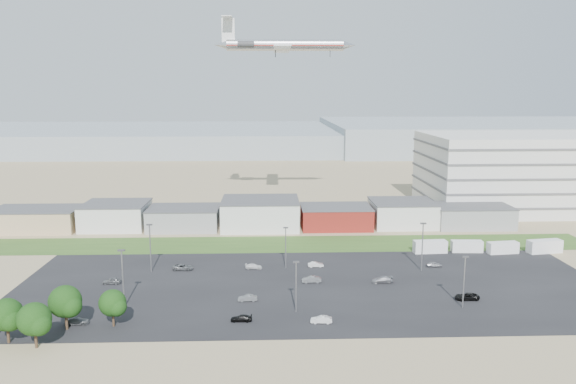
{
  "coord_description": "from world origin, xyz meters",
  "views": [
    {
      "loc": [
        -3.66,
        -88.92,
        39.14
      ],
      "look_at": [
        0.32,
        22.0,
        19.18
      ],
      "focal_mm": 35.0,
      "sensor_mm": 36.0,
      "label": 1
    }
  ],
  "objects_px": {
    "parked_car_7": "(312,279)",
    "parked_car_13": "(321,320)",
    "airliner": "(285,45)",
    "parked_car_10": "(77,321)",
    "box_trailer_a": "(430,247)",
    "parked_car_11": "(316,264)",
    "parked_car_12": "(382,280)",
    "parked_car_4": "(247,298)",
    "parked_car_8": "(434,265)",
    "parked_car_6": "(254,266)",
    "parked_car_3": "(241,318)",
    "parked_car_5": "(112,281)",
    "parked_car_9": "(183,267)",
    "parked_car_0": "(467,297)"
  },
  "relations": [
    {
      "from": "parked_car_7",
      "to": "parked_car_13",
      "type": "relative_size",
      "value": 1.09
    },
    {
      "from": "airliner",
      "to": "parked_car_10",
      "type": "xyz_separation_m",
      "value": [
        -38.45,
        -93.38,
        -53.11
      ]
    },
    {
      "from": "parked_car_10",
      "to": "box_trailer_a",
      "type": "bearing_deg",
      "value": -63.33
    },
    {
      "from": "box_trailer_a",
      "to": "parked_car_11",
      "type": "xyz_separation_m",
      "value": [
        -29.08,
        -10.42,
        -0.94
      ]
    },
    {
      "from": "parked_car_12",
      "to": "parked_car_4",
      "type": "bearing_deg",
      "value": -73.76
    },
    {
      "from": "parked_car_8",
      "to": "parked_car_10",
      "type": "height_order",
      "value": "parked_car_10"
    },
    {
      "from": "parked_car_4",
      "to": "parked_car_6",
      "type": "distance_m",
      "value": 19.64
    },
    {
      "from": "parked_car_12",
      "to": "parked_car_10",
      "type": "bearing_deg",
      "value": -73.77
    },
    {
      "from": "parked_car_4",
      "to": "parked_car_3",
      "type": "bearing_deg",
      "value": -6.84
    },
    {
      "from": "parked_car_5",
      "to": "parked_car_11",
      "type": "bearing_deg",
      "value": 103.23
    },
    {
      "from": "box_trailer_a",
      "to": "parked_car_7",
      "type": "relative_size",
      "value": 2.03
    },
    {
      "from": "airliner",
      "to": "parked_car_9",
      "type": "height_order",
      "value": "airliner"
    },
    {
      "from": "parked_car_5",
      "to": "parked_car_12",
      "type": "bearing_deg",
      "value": 89.15
    },
    {
      "from": "airliner",
      "to": "parked_car_7",
      "type": "distance_m",
      "value": 90.79
    },
    {
      "from": "parked_car_3",
      "to": "parked_car_10",
      "type": "relative_size",
      "value": 0.9
    },
    {
      "from": "parked_car_7",
      "to": "parked_car_8",
      "type": "bearing_deg",
      "value": 108.26
    },
    {
      "from": "airliner",
      "to": "parked_car_9",
      "type": "bearing_deg",
      "value": -110.46
    },
    {
      "from": "airliner",
      "to": "parked_car_0",
      "type": "relative_size",
      "value": 10.0
    },
    {
      "from": "parked_car_4",
      "to": "parked_car_5",
      "type": "bearing_deg",
      "value": -113.1
    },
    {
      "from": "parked_car_12",
      "to": "parked_car_13",
      "type": "height_order",
      "value": "parked_car_12"
    },
    {
      "from": "parked_car_6",
      "to": "parked_car_13",
      "type": "height_order",
      "value": "parked_car_13"
    },
    {
      "from": "box_trailer_a",
      "to": "parked_car_10",
      "type": "height_order",
      "value": "box_trailer_a"
    },
    {
      "from": "parked_car_4",
      "to": "parked_car_10",
      "type": "relative_size",
      "value": 0.87
    },
    {
      "from": "parked_car_0",
      "to": "parked_car_5",
      "type": "relative_size",
      "value": 1.23
    },
    {
      "from": "parked_car_0",
      "to": "parked_car_11",
      "type": "relative_size",
      "value": 1.31
    },
    {
      "from": "parked_car_11",
      "to": "parked_car_10",
      "type": "bearing_deg",
      "value": 121.96
    },
    {
      "from": "parked_car_3",
      "to": "parked_car_8",
      "type": "distance_m",
      "value": 51.15
    },
    {
      "from": "airliner",
      "to": "parked_car_0",
      "type": "distance_m",
      "value": 104.77
    },
    {
      "from": "parked_car_0",
      "to": "parked_car_6",
      "type": "distance_m",
      "value": 45.87
    },
    {
      "from": "parked_car_8",
      "to": "parked_car_12",
      "type": "relative_size",
      "value": 0.76
    },
    {
      "from": "parked_car_3",
      "to": "parked_car_5",
      "type": "relative_size",
      "value": 1.0
    },
    {
      "from": "parked_car_9",
      "to": "parked_car_12",
      "type": "xyz_separation_m",
      "value": [
        42.58,
        -10.01,
        0.01
      ]
    },
    {
      "from": "parked_car_0",
      "to": "parked_car_4",
      "type": "height_order",
      "value": "parked_car_0"
    },
    {
      "from": "parked_car_4",
      "to": "parked_car_11",
      "type": "distance_m",
      "value": 25.13
    },
    {
      "from": "parked_car_3",
      "to": "parked_car_6",
      "type": "bearing_deg",
      "value": 179.79
    },
    {
      "from": "parked_car_11",
      "to": "parked_car_8",
      "type": "bearing_deg",
      "value": -94.96
    },
    {
      "from": "parked_car_9",
      "to": "parked_car_5",
      "type": "bearing_deg",
      "value": 123.51
    },
    {
      "from": "parked_car_3",
      "to": "parked_car_10",
      "type": "height_order",
      "value": "parked_car_10"
    },
    {
      "from": "parked_car_8",
      "to": "parked_car_11",
      "type": "xyz_separation_m",
      "value": [
        -26.81,
        0.99,
        0.0
      ]
    },
    {
      "from": "parked_car_5",
      "to": "parked_car_4",
      "type": "bearing_deg",
      "value": 69.81
    },
    {
      "from": "parked_car_11",
      "to": "parked_car_13",
      "type": "bearing_deg",
      "value": 174.08
    },
    {
      "from": "parked_car_7",
      "to": "parked_car_3",
      "type": "bearing_deg",
      "value": -34.95
    },
    {
      "from": "parked_car_4",
      "to": "airliner",
      "type": "bearing_deg",
      "value": 170.98
    },
    {
      "from": "parked_car_9",
      "to": "parked_car_10",
      "type": "relative_size",
      "value": 1.1
    },
    {
      "from": "parked_car_0",
      "to": "parked_car_4",
      "type": "relative_size",
      "value": 1.26
    },
    {
      "from": "box_trailer_a",
      "to": "parked_car_7",
      "type": "height_order",
      "value": "box_trailer_a"
    },
    {
      "from": "parked_car_5",
      "to": "parked_car_9",
      "type": "bearing_deg",
      "value": 123.52
    },
    {
      "from": "parked_car_10",
      "to": "parked_car_12",
      "type": "height_order",
      "value": "parked_car_12"
    },
    {
      "from": "parked_car_0",
      "to": "parked_car_5",
      "type": "xyz_separation_m",
      "value": [
        -70.09,
        11.54,
        -0.0
      ]
    },
    {
      "from": "airliner",
      "to": "parked_car_3",
      "type": "distance_m",
      "value": 107.73
    }
  ]
}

